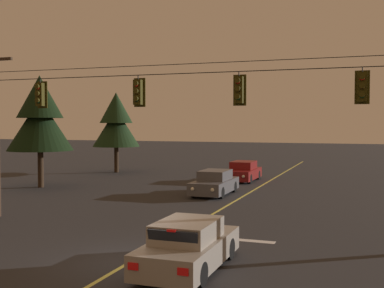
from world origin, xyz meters
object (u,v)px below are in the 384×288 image
object	(u,v)px
traffic_light_centre	(239,90)
tree_verge_far	(116,122)
traffic_light_leftmost	(40,94)
car_waiting_near_lane	(188,246)
traffic_light_right_inner	(362,87)
traffic_light_left_inner	(138,92)
tree_verge_near	(40,117)
car_oncoming_trailing	(243,172)
car_oncoming_lead	(215,183)

from	to	relation	value
traffic_light_centre	tree_verge_far	distance (m)	24.43
traffic_light_leftmost	car_waiting_near_lane	bearing A→B (deg)	-28.37
traffic_light_right_inner	car_waiting_near_lane	size ratio (longest dim) A/B	0.28
traffic_light_left_inner	traffic_light_centre	size ratio (longest dim) A/B	1.00
tree_verge_near	traffic_light_right_inner	bearing A→B (deg)	-24.63
tree_verge_far	traffic_light_right_inner	bearing A→B (deg)	-44.32
traffic_light_left_inner	traffic_light_right_inner	distance (m)	8.18
tree_verge_far	traffic_light_left_inner	bearing A→B (deg)	-59.29
traffic_light_right_inner	traffic_light_leftmost	bearing A→B (deg)	180.00
car_waiting_near_lane	traffic_light_centre	bearing A→B (deg)	86.25
car_waiting_near_lane	tree_verge_far	world-z (taller)	tree_verge_far
car_waiting_near_lane	car_oncoming_trailing	size ratio (longest dim) A/B	0.98
traffic_light_centre	traffic_light_right_inner	xyz separation A→B (m)	(4.18, 0.00, 0.00)
tree_verge_far	tree_verge_near	bearing A→B (deg)	-89.56
traffic_light_leftmost	traffic_light_left_inner	world-z (taller)	same
traffic_light_left_inner	traffic_light_centre	xyz separation A→B (m)	(4.00, 0.00, 0.00)
traffic_light_right_inner	car_oncoming_trailing	size ratio (longest dim) A/B	0.28
car_oncoming_lead	traffic_light_leftmost	bearing A→B (deg)	-115.76
traffic_light_left_inner	traffic_light_centre	distance (m)	4.00
traffic_light_left_inner	car_waiting_near_lane	world-z (taller)	traffic_light_left_inner
car_oncoming_trailing	tree_verge_far	xyz separation A→B (m)	(-11.37, 2.36, 3.52)
traffic_light_leftmost	traffic_light_right_inner	size ratio (longest dim) A/B	1.00
traffic_light_right_inner	car_oncoming_lead	distance (m)	13.38
traffic_light_centre	car_waiting_near_lane	xyz separation A→B (m)	(-0.29, -4.44, -4.63)
car_oncoming_lead	car_oncoming_trailing	xyz separation A→B (m)	(-0.05, 7.03, 0.00)
traffic_light_left_inner	tree_verge_far	xyz separation A→B (m)	(-11.29, 19.01, -1.12)
car_oncoming_trailing	tree_verge_near	size ratio (longest dim) A/B	0.62
car_waiting_near_lane	tree_verge_near	bearing A→B (deg)	138.23
traffic_light_left_inner	tree_verge_near	world-z (taller)	tree_verge_near
traffic_light_left_inner	tree_verge_far	size ratio (longest dim) A/B	0.18
traffic_light_leftmost	traffic_light_right_inner	world-z (taller)	same
traffic_light_centre	traffic_light_leftmost	bearing A→B (deg)	180.00
car_oncoming_lead	tree_verge_far	distance (m)	15.20
car_oncoming_lead	tree_verge_far	bearing A→B (deg)	140.59
traffic_light_left_inner	tree_verge_far	bearing A→B (deg)	120.71
car_oncoming_trailing	tree_verge_near	distance (m)	14.24
car_oncoming_lead	traffic_light_left_inner	bearing A→B (deg)	-90.78
car_oncoming_trailing	tree_verge_far	size ratio (longest dim) A/B	0.67
car_oncoming_trailing	tree_verge_far	distance (m)	12.14
traffic_light_left_inner	tree_verge_near	bearing A→B (deg)	141.60
tree_verge_near	traffic_light_centre	bearing A→B (deg)	-30.30
car_oncoming_trailing	car_oncoming_lead	bearing A→B (deg)	-89.56
traffic_light_leftmost	tree_verge_far	world-z (taller)	tree_verge_far
traffic_light_leftmost	tree_verge_near	bearing A→B (deg)	127.01
traffic_light_leftmost	car_oncoming_trailing	bearing A→B (deg)	74.58
traffic_light_left_inner	car_waiting_near_lane	bearing A→B (deg)	-50.15
traffic_light_centre	car_waiting_near_lane	size ratio (longest dim) A/B	0.28
traffic_light_centre	traffic_light_right_inner	distance (m)	4.18
traffic_light_left_inner	car_waiting_near_lane	size ratio (longest dim) A/B	0.28
traffic_light_right_inner	tree_verge_near	distance (m)	21.35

